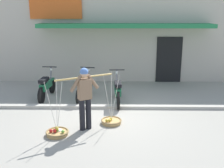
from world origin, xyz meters
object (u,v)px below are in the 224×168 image
(motorcycle_third_in_row, at_px, (117,90))
(plastic_litter_bag, at_px, (58,131))
(motorcycle_second_in_row, at_px, (84,87))
(fruit_vendor, at_px, (85,95))
(fruit_basket_left_side, at_px, (57,132))
(motorcycle_nearest_shop, at_px, (47,86))
(fruit_basket_right_side, at_px, (111,121))

(motorcycle_third_in_row, relative_size, plastic_litter_bag, 6.51)
(motorcycle_second_in_row, relative_size, motorcycle_third_in_row, 0.99)
(fruit_vendor, height_order, fruit_basket_left_side, fruit_vendor)
(fruit_vendor, xyz_separation_m, motorcycle_second_in_row, (-0.32, 2.52, -0.52))
(fruit_basket_left_side, relative_size, motorcycle_nearest_shop, 0.80)
(motorcycle_nearest_shop, bearing_deg, motorcycle_third_in_row, -10.59)
(fruit_basket_right_side, distance_m, motorcycle_third_in_row, 1.79)
(fruit_basket_left_side, distance_m, fruit_basket_right_side, 1.57)
(fruit_basket_left_side, relative_size, motorcycle_third_in_row, 0.80)
(fruit_basket_left_side, distance_m, motorcycle_second_in_row, 2.95)
(fruit_vendor, bearing_deg, motorcycle_third_in_row, 67.66)
(fruit_vendor, relative_size, motorcycle_third_in_row, 0.93)
(plastic_litter_bag, bearing_deg, motorcycle_nearest_shop, 109.03)
(motorcycle_second_in_row, distance_m, motorcycle_third_in_row, 1.26)
(motorcycle_second_in_row, bearing_deg, fruit_vendor, -82.78)
(fruit_vendor, height_order, fruit_basket_right_side, fruit_vendor)
(fruit_basket_left_side, height_order, motorcycle_third_in_row, fruit_basket_left_side)
(motorcycle_nearest_shop, bearing_deg, motorcycle_second_in_row, -2.94)
(motorcycle_third_in_row, bearing_deg, motorcycle_nearest_shop, 169.41)
(motorcycle_second_in_row, xyz_separation_m, motorcycle_third_in_row, (1.19, -0.41, 0.00))
(fruit_vendor, bearing_deg, motorcycle_second_in_row, 97.22)
(fruit_vendor, xyz_separation_m, plastic_litter_bag, (-0.70, -0.29, -0.91))
(fruit_basket_right_side, height_order, plastic_litter_bag, fruit_basket_right_side)
(fruit_vendor, distance_m, fruit_basket_right_side, 1.19)
(plastic_litter_bag, bearing_deg, motorcycle_second_in_row, 82.29)
(plastic_litter_bag, bearing_deg, fruit_vendor, 22.34)
(fruit_basket_left_side, distance_m, motorcycle_third_in_row, 2.97)
(fruit_basket_left_side, bearing_deg, motorcycle_nearest_shop, 108.63)
(fruit_basket_left_side, height_order, fruit_basket_right_side, same)
(fruit_basket_left_side, bearing_deg, motorcycle_third_in_row, 57.99)
(fruit_vendor, distance_m, motorcycle_nearest_shop, 3.14)
(fruit_basket_right_side, relative_size, motorcycle_second_in_row, 0.80)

